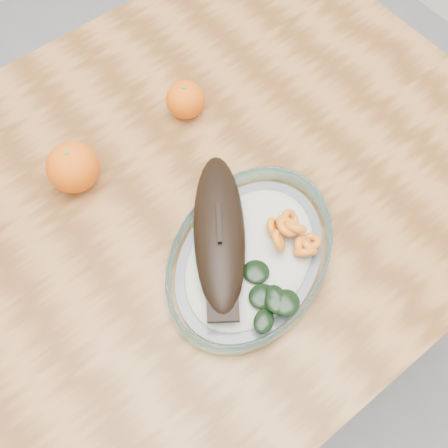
# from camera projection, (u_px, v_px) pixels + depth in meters

# --- Properties ---
(ground) EXTENTS (3.00, 3.00, 0.00)m
(ground) POSITION_uv_depth(u_px,v_px,m) (182.00, 348.00, 1.51)
(ground) COLOR slate
(ground) RESTS_ON ground
(dining_table) EXTENTS (1.20, 0.80, 0.75)m
(dining_table) POSITION_uv_depth(u_px,v_px,m) (156.00, 243.00, 0.93)
(dining_table) COLOR brown
(dining_table) RESTS_ON ground
(plated_meal) EXTENTS (0.70, 0.70, 0.08)m
(plated_meal) POSITION_uv_depth(u_px,v_px,m) (249.00, 253.00, 0.79)
(plated_meal) COLOR white
(plated_meal) RESTS_ON dining_table
(orange_left) EXTENTS (0.08, 0.08, 0.08)m
(orange_left) POSITION_uv_depth(u_px,v_px,m) (73.00, 167.00, 0.83)
(orange_left) COLOR #F04D04
(orange_left) RESTS_ON dining_table
(orange_right) EXTENTS (0.06, 0.06, 0.06)m
(orange_right) POSITION_uv_depth(u_px,v_px,m) (185.00, 100.00, 0.90)
(orange_right) COLOR #F04D04
(orange_right) RESTS_ON dining_table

